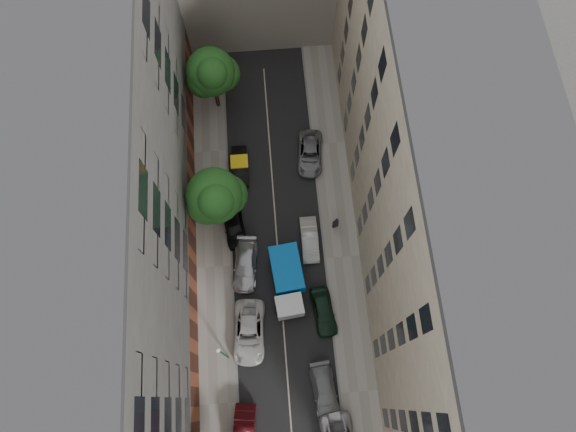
{
  "coord_description": "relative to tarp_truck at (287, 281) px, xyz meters",
  "views": [
    {
      "loc": [
        -0.09,
        -11.25,
        42.74
      ],
      "look_at": [
        0.97,
        1.98,
        6.0
      ],
      "focal_mm": 32.0,
      "sensor_mm": 36.0,
      "label": 1
    }
  ],
  "objects": [
    {
      "name": "car_left_2",
      "position": [
        -3.4,
        -3.8,
        -0.74
      ],
      "size": [
        2.86,
        5.5,
        1.48
      ],
      "primitive_type": "imported",
      "rotation": [
        0.0,
        0.0,
        -0.08
      ],
      "color": "silver",
      "rests_on": "ground"
    },
    {
      "name": "sidewalk_right",
      "position": [
        4.9,
        2.0,
        -1.4
      ],
      "size": [
        3.0,
        44.0,
        0.15
      ],
      "primitive_type": "cube",
      "color": "gray",
      "rests_on": "ground"
    },
    {
      "name": "car_left_5",
      "position": [
        -3.4,
        11.0,
        -0.82
      ],
      "size": [
        1.41,
        4.01,
        1.32
      ],
      "primitive_type": "imported",
      "rotation": [
        0.0,
        0.0,
        0.0
      ],
      "color": "black",
      "rests_on": "ground"
    },
    {
      "name": "ground",
      "position": [
        -0.6,
        2.0,
        -1.48
      ],
      "size": [
        120.0,
        120.0,
        0.0
      ],
      "primitive_type": "plane",
      "color": "#4C4C49",
      "rests_on": "ground"
    },
    {
      "name": "road_surface",
      "position": [
        -0.6,
        2.0,
        -1.47
      ],
      "size": [
        8.0,
        44.0,
        0.02
      ],
      "primitive_type": "cube",
      "color": "black",
      "rests_on": "ground"
    },
    {
      "name": "building_right",
      "position": [
        10.4,
        2.0,
        8.52
      ],
      "size": [
        8.0,
        44.0,
        20.0
      ],
      "primitive_type": "cube",
      "color": "beige",
      "rests_on": "ground"
    },
    {
      "name": "tree_mid",
      "position": [
        -5.1,
        6.07,
        4.17
      ],
      "size": [
        4.84,
        4.48,
        8.13
      ],
      "color": "#382619",
      "rests_on": "sidewalk_left"
    },
    {
      "name": "car_left_3",
      "position": [
        -3.4,
        1.8,
        -0.78
      ],
      "size": [
        2.51,
        5.0,
        1.39
      ],
      "primitive_type": "imported",
      "rotation": [
        0.0,
        0.0,
        -0.12
      ],
      "color": "silver",
      "rests_on": "ground"
    },
    {
      "name": "car_right_1",
      "position": [
        2.2,
        -8.8,
        -0.82
      ],
      "size": [
        2.28,
        4.67,
        1.31
      ],
      "primitive_type": "imported",
      "rotation": [
        0.0,
        0.0,
        0.1
      ],
      "color": "gray",
      "rests_on": "ground"
    },
    {
      "name": "tree_far",
      "position": [
        -5.1,
        17.85,
        3.74
      ],
      "size": [
        4.69,
        4.32,
        7.54
      ],
      "color": "#382619",
      "rests_on": "sidewalk_left"
    },
    {
      "name": "lamp_post",
      "position": [
        -5.19,
        -5.61,
        2.86
      ],
      "size": [
        0.36,
        0.36,
        6.85
      ],
      "color": "#175323",
      "rests_on": "sidewalk_left"
    },
    {
      "name": "car_right_4",
      "position": [
        3.0,
        11.8,
        -0.82
      ],
      "size": [
        2.68,
        4.95,
        1.32
      ],
      "primitive_type": "imported",
      "rotation": [
        0.0,
        0.0,
        -0.11
      ],
      "color": "slate",
      "rests_on": "ground"
    },
    {
      "name": "car_left_4",
      "position": [
        -4.2,
        5.4,
        -0.72
      ],
      "size": [
        2.43,
        4.64,
        1.5
      ],
      "primitive_type": "imported",
      "rotation": [
        0.0,
        0.0,
        0.15
      ],
      "color": "black",
      "rests_on": "ground"
    },
    {
      "name": "tarp_truck",
      "position": [
        0.0,
        0.0,
        0.0
      ],
      "size": [
        2.84,
        6.01,
        2.68
      ],
      "rotation": [
        0.0,
        0.0,
        0.1
      ],
      "color": "black",
      "rests_on": "ground"
    },
    {
      "name": "car_right_2",
      "position": [
        2.76,
        -2.6,
        -0.76
      ],
      "size": [
        2.17,
        4.37,
        1.43
      ],
      "primitive_type": "imported",
      "rotation": [
        0.0,
        0.0,
        0.12
      ],
      "color": "black",
      "rests_on": "ground"
    },
    {
      "name": "pedestrian",
      "position": [
        4.55,
        4.76,
        -0.37
      ],
      "size": [
        0.81,
        0.65,
        1.92
      ],
      "primitive_type": "imported",
      "rotation": [
        0.0,
        0.0,
        3.46
      ],
      "color": "black",
      "rests_on": "sidewalk_right"
    },
    {
      "name": "sidewalk_left",
      "position": [
        -6.1,
        2.0,
        -1.4
      ],
      "size": [
        3.0,
        44.0,
        0.15
      ],
      "primitive_type": "cube",
      "color": "gray",
      "rests_on": "ground"
    },
    {
      "name": "building_left",
      "position": [
        -11.6,
        2.0,
        8.52
      ],
      "size": [
        8.0,
        44.0,
        20.0
      ],
      "primitive_type": "cube",
      "color": "#474543",
      "rests_on": "ground"
    },
    {
      "name": "car_right_3",
      "position": [
        2.2,
        3.6,
        -0.81
      ],
      "size": [
        1.42,
        4.07,
        1.34
      ],
      "primitive_type": "imported",
      "rotation": [
        0.0,
        0.0,
        -0.0
      ],
      "color": "silver",
      "rests_on": "ground"
    }
  ]
}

